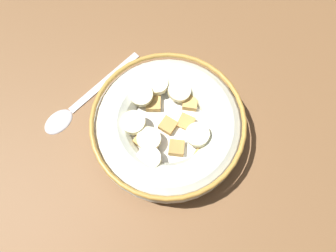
{
  "coord_description": "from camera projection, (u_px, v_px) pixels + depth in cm",
  "views": [
    {
      "loc": [
        -12.22,
        7.89,
        43.86
      ],
      "look_at": [
        0.0,
        0.0,
        3.0
      ],
      "focal_mm": 36.11,
      "sensor_mm": 36.0,
      "label": 1
    }
  ],
  "objects": [
    {
      "name": "cereal_bowl",
      "position": [
        168.0,
        126.0,
        0.44
      ],
      "size": [
        19.55,
        19.55,
        5.38
      ],
      "color": "beige",
      "rests_on": "ground_plane"
    },
    {
      "name": "spoon",
      "position": [
        73.0,
        108.0,
        0.47
      ],
      "size": [
        5.67,
        17.2,
        0.8
      ],
      "color": "#B7B7BC",
      "rests_on": "ground_plane"
    },
    {
      "name": "ground_plane",
      "position": [
        168.0,
        136.0,
        0.47
      ],
      "size": [
        100.39,
        100.39,
        2.0
      ],
      "primitive_type": "cube",
      "color": "brown"
    }
  ]
}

